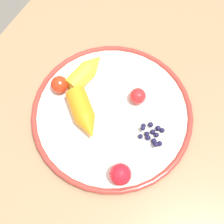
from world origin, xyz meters
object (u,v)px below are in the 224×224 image
object	(u,v)px
carrot_orange	(84,114)
tomato_far	(138,96)
blueberry_pile	(152,134)
dining_table	(119,129)
tomato_near	(60,85)
carrot_yellow	(86,71)
plate	(112,113)
tomato_mid	(120,174)

from	to	relation	value
carrot_orange	tomato_far	bearing A→B (deg)	-40.70
blueberry_pile	dining_table	bearing A→B (deg)	77.48
tomato_near	dining_table	bearing A→B (deg)	-84.29
carrot_orange	carrot_yellow	world-z (taller)	carrot_orange
dining_table	plate	world-z (taller)	plate
blueberry_pile	tomato_far	world-z (taller)	tomato_far
carrot_yellow	tomato_near	bearing A→B (deg)	148.93
plate	carrot_yellow	xyz separation A→B (m)	(0.05, 0.09, 0.02)
blueberry_pile	tomato_near	world-z (taller)	tomato_near
tomato_mid	tomato_far	bearing A→B (deg)	14.94
dining_table	tomato_far	distance (m)	0.13
dining_table	blueberry_pile	size ratio (longest dim) A/B	20.62
dining_table	tomato_far	bearing A→B (deg)	-26.06
dining_table	carrot_yellow	xyz separation A→B (m)	(0.04, 0.11, 0.12)
carrot_orange	carrot_yellow	size ratio (longest dim) A/B	1.03
dining_table	tomato_near	xyz separation A→B (m)	(-0.01, 0.14, 0.12)
dining_table	carrot_yellow	size ratio (longest dim) A/B	10.80
tomato_mid	carrot_yellow	bearing A→B (deg)	45.84
carrot_yellow	tomato_near	size ratio (longest dim) A/B	2.77
plate	carrot_yellow	bearing A→B (deg)	60.56
carrot_yellow	tomato_near	xyz separation A→B (m)	(-0.06, 0.03, -0.00)
carrot_yellow	tomato_mid	bearing A→B (deg)	-134.16
carrot_yellow	tomato_mid	world-z (taller)	tomato_mid
carrot_orange	blueberry_pile	bearing A→B (deg)	-77.17
plate	carrot_orange	world-z (taller)	carrot_orange
tomato_mid	dining_table	bearing A→B (deg)	27.45
carrot_yellow	carrot_orange	bearing A→B (deg)	-152.68
carrot_yellow	blueberry_pile	bearing A→B (deg)	-107.68
blueberry_pile	carrot_orange	bearing A→B (deg)	102.83
carrot_orange	tomato_far	world-z (taller)	carrot_orange
carrot_orange	blueberry_pile	distance (m)	0.15
carrot_orange	dining_table	bearing A→B (deg)	-49.37
plate	blueberry_pile	distance (m)	0.10
carrot_orange	tomato_mid	world-z (taller)	carrot_orange
dining_table	tomato_near	distance (m)	0.19
dining_table	carrot_yellow	distance (m)	0.17
carrot_orange	carrot_yellow	xyz separation A→B (m)	(0.09, 0.05, -0.00)
tomato_far	tomato_near	bearing A→B (deg)	109.08
plate	tomato_far	world-z (taller)	tomato_far
tomato_near	tomato_mid	xyz separation A→B (m)	(-0.11, -0.21, 0.00)
carrot_orange	tomato_mid	xyz separation A→B (m)	(-0.07, -0.12, -0.00)
blueberry_pile	tomato_near	xyz separation A→B (m)	(0.00, 0.22, 0.01)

